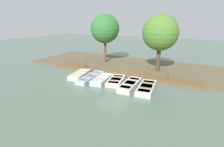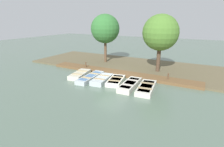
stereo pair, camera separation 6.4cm
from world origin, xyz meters
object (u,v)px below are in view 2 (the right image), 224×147
(park_tree_far_left, at_px, (105,29))
(park_tree_left, at_px, (161,33))
(mooring_post_far, at_px, (168,77))
(rowboat_4, at_px, (130,85))
(mooring_post_near, at_px, (86,66))
(rowboat_2, at_px, (102,79))
(rowboat_5, at_px, (146,88))
(rowboat_0, at_px, (80,74))
(rowboat_3, at_px, (116,81))
(rowboat_1, at_px, (91,77))

(park_tree_far_left, relative_size, park_tree_left, 1.02)
(park_tree_left, bearing_deg, mooring_post_far, 32.19)
(rowboat_4, xyz_separation_m, park_tree_far_left, (-6.12, -5.80, 3.92))
(mooring_post_near, xyz_separation_m, park_tree_left, (-2.38, 7.22, 3.57))
(mooring_post_near, bearing_deg, park_tree_far_left, 172.08)
(rowboat_2, bearing_deg, park_tree_left, 137.13)
(rowboat_2, relative_size, rowboat_5, 0.89)
(rowboat_2, bearing_deg, rowboat_4, 81.11)
(rowboat_0, xyz_separation_m, rowboat_5, (0.29, 6.61, -0.02))
(mooring_post_far, relative_size, park_tree_left, 0.14)
(rowboat_3, relative_size, mooring_post_near, 3.36)
(rowboat_5, relative_size, mooring_post_near, 3.81)
(rowboat_0, xyz_separation_m, rowboat_2, (0.23, 2.60, 0.01))
(rowboat_0, xyz_separation_m, park_tree_left, (-4.72, 6.21, 3.78))
(rowboat_0, xyz_separation_m, rowboat_4, (0.33, 5.28, 0.01))
(park_tree_left, bearing_deg, rowboat_5, 4.49)
(rowboat_4, relative_size, rowboat_5, 1.01)
(rowboat_1, xyz_separation_m, rowboat_4, (0.11, 3.90, 0.03))
(rowboat_2, distance_m, rowboat_5, 4.01)
(rowboat_0, bearing_deg, park_tree_left, 115.69)
(rowboat_0, bearing_deg, rowboat_1, 69.54)
(rowboat_5, height_order, mooring_post_far, mooring_post_far)
(rowboat_1, relative_size, rowboat_2, 1.26)
(rowboat_4, distance_m, mooring_post_far, 3.62)
(park_tree_far_left, bearing_deg, rowboat_5, 49.58)
(park_tree_far_left, xyz_separation_m, park_tree_left, (1.07, 6.74, -0.15))
(rowboat_3, distance_m, mooring_post_far, 4.53)
(rowboat_4, xyz_separation_m, mooring_post_far, (-2.67, 2.43, 0.20))
(rowboat_3, relative_size, rowboat_4, 0.87)
(rowboat_4, height_order, mooring_post_far, mooring_post_far)
(rowboat_3, height_order, mooring_post_far, mooring_post_far)
(park_tree_left, bearing_deg, rowboat_3, -27.77)
(rowboat_0, distance_m, park_tree_left, 8.67)
(mooring_post_far, bearing_deg, rowboat_1, -67.99)
(rowboat_5, distance_m, park_tree_far_left, 10.16)
(rowboat_2, bearing_deg, rowboat_0, -101.73)
(park_tree_left, bearing_deg, mooring_post_near, -71.77)
(rowboat_5, relative_size, park_tree_left, 0.55)
(rowboat_4, xyz_separation_m, rowboat_5, (-0.04, 1.33, -0.03))
(mooring_post_near, bearing_deg, mooring_post_far, 90.00)
(rowboat_3, bearing_deg, rowboat_5, 70.06)
(rowboat_2, distance_m, rowboat_3, 1.23)
(park_tree_far_left, bearing_deg, rowboat_2, 27.43)
(rowboat_0, xyz_separation_m, rowboat_1, (0.22, 1.37, -0.02))
(rowboat_4, bearing_deg, mooring_post_far, 135.31)
(rowboat_1, height_order, park_tree_far_left, park_tree_far_left)
(rowboat_1, distance_m, rowboat_3, 2.43)
(rowboat_2, distance_m, park_tree_far_left, 7.83)
(rowboat_0, height_order, mooring_post_near, mooring_post_near)
(rowboat_5, bearing_deg, mooring_post_far, 150.81)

